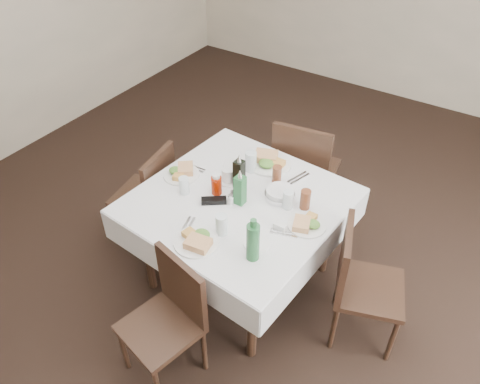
{
  "coord_description": "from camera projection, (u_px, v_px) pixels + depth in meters",
  "views": [
    {
      "loc": [
        1.05,
        -1.84,
        2.7
      ],
      "look_at": [
        -0.21,
        0.09,
        0.8
      ],
      "focal_mm": 35.0,
      "sensor_mm": 36.0,
      "label": 1
    }
  ],
  "objects": [
    {
      "name": "meal_north",
      "position": [
        269.0,
        161.0,
        3.27
      ],
      "size": [
        0.3,
        0.3,
        0.07
      ],
      "color": "white",
      "rests_on": "dining_table"
    },
    {
      "name": "coffee_mug",
      "position": [
        229.0,
        176.0,
        3.11
      ],
      "size": [
        0.14,
        0.14,
        0.1
      ],
      "color": "white",
      "rests_on": "dining_table"
    },
    {
      "name": "water_e",
      "position": [
        288.0,
        200.0,
        2.9
      ],
      "size": [
        0.07,
        0.07,
        0.12
      ],
      "color": "silver",
      "rests_on": "dining_table"
    },
    {
      "name": "bread_basket",
      "position": [
        280.0,
        194.0,
        2.99
      ],
      "size": [
        0.19,
        0.19,
        0.06
      ],
      "color": "silver",
      "rests_on": "dining_table"
    },
    {
      "name": "water_s",
      "position": [
        222.0,
        224.0,
        2.72
      ],
      "size": [
        0.07,
        0.07,
        0.13
      ],
      "color": "silver",
      "rests_on": "dining_table"
    },
    {
      "name": "sunglasses",
      "position": [
        214.0,
        201.0,
        2.96
      ],
      "size": [
        0.16,
        0.14,
        0.03
      ],
      "color": "black",
      "rests_on": "dining_table"
    },
    {
      "name": "cutlery_n",
      "position": [
        298.0,
        178.0,
        3.16
      ],
      "size": [
        0.09,
        0.19,
        0.01
      ],
      "color": "silver",
      "rests_on": "dining_table"
    },
    {
      "name": "cutlery_w",
      "position": [
        194.0,
        168.0,
        3.25
      ],
      "size": [
        0.17,
        0.05,
        0.01
      ],
      "color": "silver",
      "rests_on": "dining_table"
    },
    {
      "name": "cutlery_e",
      "position": [
        284.0,
        233.0,
        2.75
      ],
      "size": [
        0.17,
        0.09,
        0.01
      ],
      "color": "silver",
      "rests_on": "dining_table"
    },
    {
      "name": "oil_cruet_dark",
      "position": [
        239.0,
        173.0,
        3.03
      ],
      "size": [
        0.06,
        0.06,
        0.26
      ],
      "color": "black",
      "rests_on": "dining_table"
    },
    {
      "name": "oil_cruet_green",
      "position": [
        240.0,
        189.0,
        2.9
      ],
      "size": [
        0.06,
        0.06,
        0.26
      ],
      "color": "#246232",
      "rests_on": "dining_table"
    },
    {
      "name": "meal_south",
      "position": [
        197.0,
        240.0,
        2.68
      ],
      "size": [
        0.26,
        0.26,
        0.06
      ],
      "color": "white",
      "rests_on": "dining_table"
    },
    {
      "name": "meal_east",
      "position": [
        307.0,
        224.0,
        2.79
      ],
      "size": [
        0.24,
        0.24,
        0.05
      ],
      "color": "white",
      "rests_on": "dining_table"
    },
    {
      "name": "green_bottle",
      "position": [
        253.0,
        241.0,
        2.53
      ],
      "size": [
        0.07,
        0.07,
        0.28
      ],
      "color": "#246232",
      "rests_on": "dining_table"
    },
    {
      "name": "chair_north",
      "position": [
        303.0,
        167.0,
        3.64
      ],
      "size": [
        0.51,
        0.51,
        0.95
      ],
      "color": "black",
      "rests_on": "ground"
    },
    {
      "name": "cutlery_s",
      "position": [
        187.0,
        227.0,
        2.79
      ],
      "size": [
        0.09,
        0.19,
        0.01
      ],
      "color": "silver",
      "rests_on": "dining_table"
    },
    {
      "name": "iced_tea_b",
      "position": [
        305.0,
        199.0,
        2.89
      ],
      "size": [
        0.06,
        0.06,
        0.13
      ],
      "color": "brown",
      "rests_on": "dining_table"
    },
    {
      "name": "water_n",
      "position": [
        251.0,
        161.0,
        3.19
      ],
      "size": [
        0.08,
        0.08,
        0.15
      ],
      "color": "silver",
      "rests_on": "dining_table"
    },
    {
      "name": "water_w",
      "position": [
        184.0,
        185.0,
        3.01
      ],
      "size": [
        0.06,
        0.06,
        0.12
      ],
      "color": "silver",
      "rests_on": "dining_table"
    },
    {
      "name": "ground_plane",
      "position": [
        257.0,
        295.0,
        3.35
      ],
      "size": [
        7.0,
        7.0,
        0.0
      ],
      "primitive_type": "plane",
      "color": "black"
    },
    {
      "name": "iced_tea_a",
      "position": [
        277.0,
        175.0,
        3.09
      ],
      "size": [
        0.06,
        0.06,
        0.13
      ],
      "color": "brown",
      "rests_on": "dining_table"
    },
    {
      "name": "ketchup_bottle",
      "position": [
        216.0,
        185.0,
        3.0
      ],
      "size": [
        0.07,
        0.07,
        0.15
      ],
      "color": "#9F1C02",
      "rests_on": "dining_table"
    },
    {
      "name": "side_plate_a",
      "position": [
        234.0,
        165.0,
        3.28
      ],
      "size": [
        0.16,
        0.16,
        0.01
      ],
      "color": "white",
      "rests_on": "dining_table"
    },
    {
      "name": "chair_south",
      "position": [
        170.0,
        313.0,
        2.66
      ],
      "size": [
        0.48,
        0.48,
        0.84
      ],
      "color": "black",
      "rests_on": "ground"
    },
    {
      "name": "room_shell",
      "position": [
        265.0,
        72.0,
        2.27
      ],
      "size": [
        6.04,
        7.04,
        2.8
      ],
      "color": "#B7AD96",
      "rests_on": "ground"
    },
    {
      "name": "salt_shaker",
      "position": [
        231.0,
        200.0,
        2.94
      ],
      "size": [
        0.03,
        0.03,
        0.07
      ],
      "color": "white",
      "rests_on": "dining_table"
    },
    {
      "name": "chair_east",
      "position": [
        358.0,
        279.0,
        2.84
      ],
      "size": [
        0.52,
        0.52,
        0.86
      ],
      "color": "black",
      "rests_on": "ground"
    },
    {
      "name": "pepper_shaker",
      "position": [
        233.0,
        196.0,
        2.97
      ],
      "size": [
        0.03,
        0.03,
        0.07
      ],
      "color": "#463826",
      "rests_on": "dining_table"
    },
    {
      "name": "meal_west",
      "position": [
        181.0,
        172.0,
        3.18
      ],
      "size": [
        0.25,
        0.25,
        0.05
      ],
      "color": "white",
      "rests_on": "dining_table"
    },
    {
      "name": "chair_west",
      "position": [
        151.0,
        191.0,
        3.5
      ],
      "size": [
        0.46,
        0.46,
        0.84
      ],
      "color": "black",
      "rests_on": "ground"
    },
    {
      "name": "sugar_caddy",
      "position": [
        280.0,
        226.0,
        2.77
      ],
      "size": [
        0.08,
        0.05,
        0.04
      ],
      "color": "white",
      "rests_on": "dining_table"
    },
    {
      "name": "side_plate_b",
      "position": [
        257.0,
        243.0,
        2.69
      ],
      "size": [
        0.16,
        0.16,
        0.01
      ],
      "color": "white",
      "rests_on": "dining_table"
    },
    {
      "name": "dining_table",
      "position": [
        239.0,
        209.0,
        3.05
      ],
      "size": [
        1.34,
        1.34,
        0.76
      ],
      "color": "black",
      "rests_on": "ground"
    }
  ]
}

